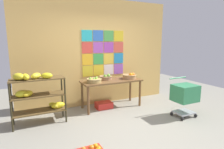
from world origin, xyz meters
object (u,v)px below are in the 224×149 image
banana_shelf_unit (37,93)px  shopping_cart (185,94)px  display_table (112,84)px  fruit_basket_left (94,80)px  produce_crate_under_table (104,105)px  fruit_basket_back_left (106,77)px  fruit_basket_back_right (130,76)px

banana_shelf_unit → shopping_cart: 3.28m
display_table → fruit_basket_left: fruit_basket_left is taller
produce_crate_under_table → shopping_cart: size_ratio=0.47×
display_table → produce_crate_under_table: size_ratio=3.78×
display_table → fruit_basket_back_left: bearing=128.8°
fruit_basket_back_right → banana_shelf_unit: bearing=-174.8°
fruit_basket_back_left → fruit_basket_left: bearing=-155.1°
fruit_basket_back_left → produce_crate_under_table: 0.74m
banana_shelf_unit → fruit_basket_back_right: (2.38, 0.22, 0.12)m
banana_shelf_unit → fruit_basket_left: banana_shelf_unit is taller
display_table → fruit_basket_left: size_ratio=4.14×
banana_shelf_unit → fruit_basket_left: (1.35, 0.21, 0.11)m
banana_shelf_unit → display_table: size_ratio=0.71×
fruit_basket_back_left → shopping_cart: size_ratio=0.39×
produce_crate_under_table → shopping_cart: shopping_cart is taller
fruit_basket_left → produce_crate_under_table: 0.77m
display_table → fruit_basket_left: (-0.51, -0.05, 0.15)m
banana_shelf_unit → produce_crate_under_table: 1.76m
display_table → fruit_basket_left: 0.53m
fruit_basket_back_left → produce_crate_under_table: fruit_basket_back_left is taller
banana_shelf_unit → fruit_basket_back_right: bearing=5.2°
banana_shelf_unit → fruit_basket_back_right: 2.39m
fruit_basket_back_left → shopping_cart: 2.00m
banana_shelf_unit → shopping_cart: size_ratio=1.27×
display_table → shopping_cart: shopping_cart is taller
fruit_basket_left → produce_crate_under_table: size_ratio=0.91×
fruit_basket_left → display_table: bearing=6.1°
banana_shelf_unit → display_table: bearing=8.1°
produce_crate_under_table → display_table: bearing=-1.1°
fruit_basket_back_right → fruit_basket_back_left: 0.65m
fruit_basket_back_left → fruit_basket_left: size_ratio=0.91×
fruit_basket_left → shopping_cart: (1.75, -1.26, -0.26)m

